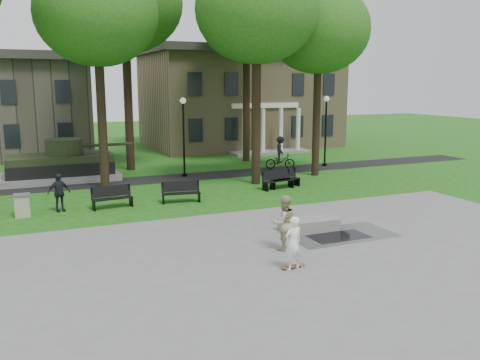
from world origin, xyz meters
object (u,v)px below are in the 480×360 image
(friend_watching, at_px, (284,223))
(cyclist, at_px, (280,156))
(concrete_block, at_px, (309,225))
(trash_bin, at_px, (22,205))
(skateboarder, at_px, (293,243))
(park_bench_0, at_px, (112,197))

(friend_watching, xyz_separation_m, cyclist, (7.76, 14.87, -0.08))
(concrete_block, distance_m, cyclist, 14.45)
(concrete_block, distance_m, friend_watching, 2.67)
(trash_bin, bearing_deg, cyclist, 22.54)
(skateboarder, xyz_separation_m, trash_bin, (-7.38, 10.09, -0.36))
(skateboarder, relative_size, cyclist, 0.77)
(park_bench_0, distance_m, trash_bin, 3.74)
(concrete_block, xyz_separation_m, cyclist, (5.78, 13.23, 0.63))
(skateboarder, height_order, friend_watching, friend_watching)
(park_bench_0, bearing_deg, cyclist, 22.74)
(concrete_block, relative_size, skateboarder, 1.33)
(cyclist, bearing_deg, friend_watching, 168.45)
(friend_watching, bearing_deg, park_bench_0, -63.75)
(cyclist, bearing_deg, concrete_block, 172.44)
(friend_watching, xyz_separation_m, park_bench_0, (-4.28, 8.35, -0.43))
(cyclist, distance_m, park_bench_0, 13.70)
(concrete_block, xyz_separation_m, friend_watching, (-1.99, -1.63, 0.71))
(skateboarder, relative_size, friend_watching, 0.88)
(friend_watching, height_order, trash_bin, friend_watching)
(skateboarder, bearing_deg, cyclist, -126.56)
(friend_watching, relative_size, park_bench_0, 1.02)
(friend_watching, bearing_deg, trash_bin, -46.93)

